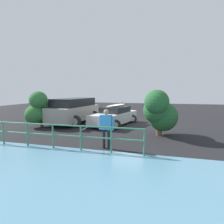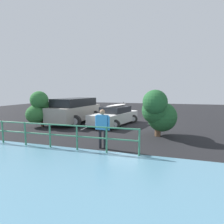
{
  "view_description": "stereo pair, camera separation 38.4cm",
  "coord_description": "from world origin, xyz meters",
  "px_view_note": "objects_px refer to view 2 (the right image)",
  "views": [
    {
      "loc": [
        -2.07,
        12.27,
        2.3
      ],
      "look_at": [
        0.77,
        1.24,
        0.95
      ],
      "focal_mm": 28.0,
      "sensor_mm": 36.0,
      "label": 1
    },
    {
      "loc": [
        -2.44,
        12.17,
        2.3
      ],
      "look_at": [
        0.77,
        1.24,
        0.95
      ],
      "focal_mm": 28.0,
      "sensor_mm": 36.0,
      "label": 2
    }
  ],
  "objects_px": {
    "sedan_car": "(115,116)",
    "bush_near_left": "(159,112)",
    "bush_near_right": "(38,109)",
    "suv_car": "(75,110)",
    "person_bystander": "(102,125)"
  },
  "relations": [
    {
      "from": "suv_car",
      "to": "person_bystander",
      "type": "height_order",
      "value": "suv_car"
    },
    {
      "from": "suv_car",
      "to": "bush_near_left",
      "type": "bearing_deg",
      "value": 159.25
    },
    {
      "from": "person_bystander",
      "to": "bush_near_right",
      "type": "bearing_deg",
      "value": -28.67
    },
    {
      "from": "sedan_car",
      "to": "person_bystander",
      "type": "distance_m",
      "value": 5.19
    },
    {
      "from": "bush_near_right",
      "to": "sedan_car",
      "type": "bearing_deg",
      "value": -155.06
    },
    {
      "from": "person_bystander",
      "to": "bush_near_left",
      "type": "relative_size",
      "value": 0.67
    },
    {
      "from": "bush_near_left",
      "to": "bush_near_right",
      "type": "relative_size",
      "value": 1.03
    },
    {
      "from": "sedan_car",
      "to": "bush_near_left",
      "type": "height_order",
      "value": "bush_near_left"
    },
    {
      "from": "person_bystander",
      "to": "suv_car",
      "type": "bearing_deg",
      "value": -52.1
    },
    {
      "from": "suv_car",
      "to": "person_bystander",
      "type": "bearing_deg",
      "value": 127.9
    },
    {
      "from": "person_bystander",
      "to": "bush_near_left",
      "type": "height_order",
      "value": "bush_near_left"
    },
    {
      "from": "bush_near_right",
      "to": "bush_near_left",
      "type": "bearing_deg",
      "value": 177.82
    },
    {
      "from": "suv_car",
      "to": "bush_near_left",
      "type": "xyz_separation_m",
      "value": [
        -5.97,
        2.26,
        0.3
      ]
    },
    {
      "from": "suv_car",
      "to": "bush_near_right",
      "type": "bearing_deg",
      "value": 50.98
    },
    {
      "from": "sedan_car",
      "to": "person_bystander",
      "type": "height_order",
      "value": "person_bystander"
    }
  ]
}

